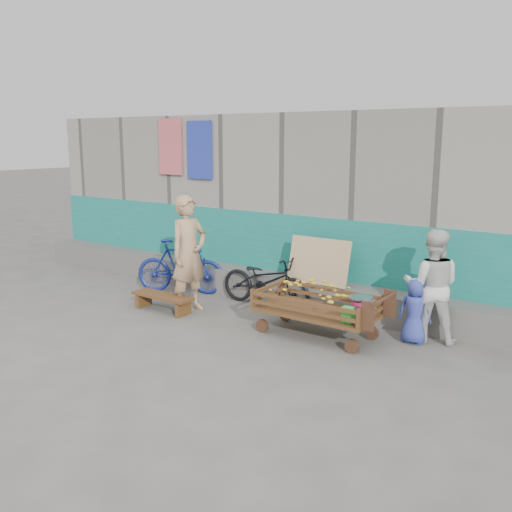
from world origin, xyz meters
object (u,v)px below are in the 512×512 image
Objects in this scene: banana_cart at (315,299)px; woman at (432,286)px; bicycle_blue at (181,267)px; bench at (163,299)px; vendor_man at (189,254)px; child at (415,311)px; bicycle_dark at (266,281)px.

banana_cart is 1.19× the size of woman.
bicycle_blue reaches higher than banana_cart.
banana_cart is 1.69× the size of bench.
banana_cart is at bearing -78.85° from vendor_man.
vendor_man is (-2.12, -0.11, 0.38)m from banana_cart.
child is (1.19, 0.50, -0.08)m from banana_cart.
vendor_man reaches higher than bench.
banana_cart is 2.98m from bicycle_blue.
bicycle_blue is (-0.81, 0.67, -0.43)m from vendor_man.
vendor_man reaches higher than banana_cart.
child is at bearing 38.19° from woman.
banana_cart is at bearing -125.15° from bicycle_blue.
woman is at bearing 27.81° from banana_cart.
woman is at bearing -112.47° from bicycle_blue.
child is at bearing -71.42° from vendor_man.
woman is at bearing -131.47° from child.
woman is 2.66m from bicycle_dark.
bicycle_dark is 1.63m from bicycle_blue.
child is (-0.13, -0.20, -0.31)m from woman.
bicycle_dark is (0.81, 0.87, -0.48)m from vendor_man.
bench is (-2.44, -0.38, -0.32)m from banana_cart.
woman is at bearing -93.56° from bicycle_dark.
bicycle_blue is at bearing 58.37° from vendor_man.
bicycle_blue is (-4.12, 0.06, 0.04)m from child.
bench is at bearing 138.34° from vendor_man.
bench is 3.74m from child.
vendor_man is 1.13m from bicycle_blue.
bicycle_dark is (1.13, 1.14, 0.22)m from bench.
bicycle_dark is (-2.64, 0.06, -0.33)m from woman.
banana_cart is 0.99× the size of vendor_man.
bicycle_blue is (-0.49, 0.94, 0.27)m from bench.
bench is 0.68× the size of bicycle_blue.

